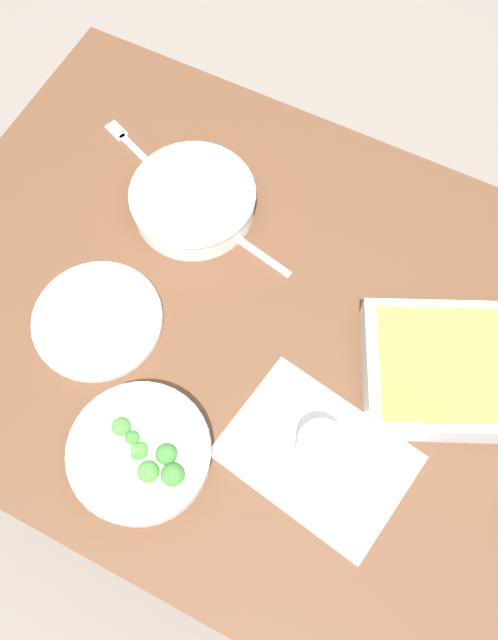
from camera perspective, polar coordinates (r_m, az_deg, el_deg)
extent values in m
plane|color=slate|center=(1.88, 0.00, -9.33)|extent=(6.00, 6.00, 0.00)
cube|color=brown|center=(1.20, 0.00, -0.39)|extent=(1.20, 0.90, 0.04)
cylinder|color=brown|center=(1.85, -9.70, 11.85)|extent=(0.06, 0.06, 0.70)
cube|color=silver|center=(1.11, 5.59, -10.93)|extent=(0.31, 0.24, 0.00)
cylinder|color=white|center=(1.27, -4.57, 9.67)|extent=(0.22, 0.22, 0.05)
torus|color=white|center=(1.25, -4.65, 10.27)|extent=(0.23, 0.23, 0.01)
cylinder|color=olive|center=(1.27, -4.58, 9.73)|extent=(0.18, 0.18, 0.03)
sphere|color=olive|center=(1.26, -4.79, 10.22)|extent=(0.01, 0.01, 0.01)
sphere|color=silver|center=(1.29, -4.39, 12.12)|extent=(0.01, 0.01, 0.01)
sphere|color=silver|center=(1.27, -5.38, 11.39)|extent=(0.02, 0.02, 0.02)
cylinder|color=white|center=(1.09, -8.86, -10.73)|extent=(0.21, 0.21, 0.05)
torus|color=white|center=(1.07, -9.01, -10.47)|extent=(0.22, 0.22, 0.01)
cylinder|color=#8CB272|center=(1.09, -8.87, -10.70)|extent=(0.17, 0.17, 0.02)
sphere|color=#3D7A33|center=(1.07, -6.79, -10.80)|extent=(0.03, 0.03, 0.03)
sphere|color=#3D7A33|center=(1.07, -8.75, -10.67)|extent=(0.02, 0.02, 0.02)
sphere|color=#3D7A33|center=(1.08, -9.45, -9.49)|extent=(0.03, 0.03, 0.03)
sphere|color=#569E42|center=(1.08, -9.08, -10.45)|extent=(0.02, 0.02, 0.02)
sphere|color=#3D7A33|center=(1.06, -6.22, -12.44)|extent=(0.04, 0.04, 0.04)
sphere|color=#478C38|center=(1.07, -8.82, -10.45)|extent=(0.03, 0.03, 0.03)
sphere|color=#478C38|center=(1.06, -8.18, -12.17)|extent=(0.03, 0.03, 0.03)
sphere|color=#3D7A33|center=(1.07, -9.04, -10.83)|extent=(0.02, 0.02, 0.02)
sphere|color=#478C38|center=(1.09, -10.34, -8.60)|extent=(0.03, 0.03, 0.03)
cube|color=silver|center=(1.16, 16.72, -3.96)|extent=(0.37, 0.33, 0.06)
cube|color=gold|center=(1.15, 16.88, -3.75)|extent=(0.32, 0.29, 0.04)
cylinder|color=#B2BCC6|center=(1.07, 5.78, -10.43)|extent=(0.07, 0.07, 0.08)
cylinder|color=black|center=(1.08, 5.72, -10.59)|extent=(0.06, 0.06, 0.05)
cylinder|color=silver|center=(1.20, -12.26, -0.01)|extent=(0.22, 0.22, 0.01)
cube|color=silver|center=(1.24, 0.78, 5.43)|extent=(0.14, 0.04, 0.01)
ellipsoid|color=silver|center=(1.26, -2.25, 7.60)|extent=(0.04, 0.03, 0.01)
cube|color=silver|center=(1.12, -8.69, -11.00)|extent=(0.12, 0.10, 0.01)
ellipsoid|color=silver|center=(1.14, -10.21, -7.11)|extent=(0.05, 0.05, 0.01)
cube|color=silver|center=(1.37, -8.58, 12.93)|extent=(0.13, 0.06, 0.01)
cube|color=silver|center=(1.42, -10.74, 14.91)|extent=(0.05, 0.04, 0.01)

